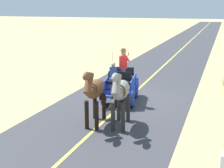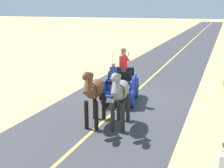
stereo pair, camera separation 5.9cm
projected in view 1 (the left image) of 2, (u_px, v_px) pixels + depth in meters
The scene contains 6 objects.
ground_plane at pixel (127, 99), 14.55m from camera, with size 200.00×200.00×0.00m, color tan.
road_surface at pixel (127, 99), 14.55m from camera, with size 5.88×160.00×0.01m, color #38383D.
road_centre_stripe at pixel (127, 99), 14.55m from camera, with size 0.12×160.00×0.00m, color #DBCC4C.
horse_drawn_carriage at pixel (121, 84), 14.04m from camera, with size 1.79×4.51×2.50m.
horse_near_side at pixel (120, 92), 10.95m from camera, with size 0.77×2.15×2.21m.
horse_off_side at pixel (95, 90), 11.12m from camera, with size 0.77×2.15×2.21m.
Camera 1 is at (-4.10, 13.33, 4.29)m, focal length 49.23 mm.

